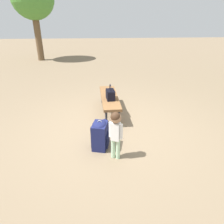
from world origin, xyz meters
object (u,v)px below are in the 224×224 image
Objects in this scene: child_standing at (116,129)px; backpack_large at (100,134)px; park_bench at (110,98)px; handbag at (110,94)px; backpack_small at (102,127)px.

child_standing is 0.51m from backpack_large.
handbag reaches higher than park_bench.
backpack_small is (0.85, -0.22, -0.40)m from handbag.
handbag reaches higher than backpack_large.
backpack_large is 0.46m from backpack_small.
backpack_large is at bearing -7.18° from backpack_small.
park_bench is at bearing 169.57° from backpack_large.
park_bench is 1.82m from child_standing.
child_standing is (1.81, -0.02, 0.19)m from park_bench.
park_bench is at bearing 179.37° from child_standing.
child_standing is at bearing 37.52° from backpack_large.
park_bench is 1.84× the size of child_standing.
park_bench is 4.49× the size of backpack_small.
backpack_small is at bearing -165.63° from child_standing.
child_standing reaches higher than park_bench.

